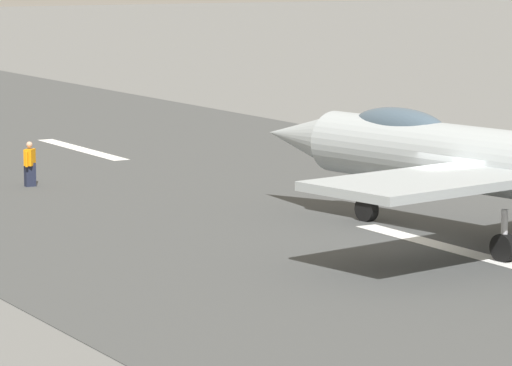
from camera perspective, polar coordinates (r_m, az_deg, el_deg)
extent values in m
plane|color=slate|center=(43.48, 6.77, -2.32)|extent=(400.00, 400.00, 0.00)
cube|color=#414342|center=(43.48, 6.77, -2.30)|extent=(240.00, 26.00, 0.02)
cube|color=white|center=(43.26, 6.99, -2.34)|extent=(8.00, 0.70, 0.00)
cube|color=white|center=(64.95, -6.42, 1.24)|extent=(8.00, 0.70, 0.00)
cylinder|color=#98A0A4|center=(43.45, 8.74, 0.75)|extent=(13.30, 4.13, 1.86)
cone|color=#98A0A4|center=(49.14, 1.64, 1.72)|extent=(3.27, 2.09, 1.58)
ellipsoid|color=#3F5160|center=(45.89, 5.28, 2.09)|extent=(3.74, 1.71, 1.10)
cube|color=#98A0A4|center=(40.00, 6.17, 0.01)|extent=(4.36, 6.31, 0.24)
cylinder|color=silver|center=(47.15, 4.08, -0.58)|extent=(0.18, 0.18, 1.40)
cylinder|color=black|center=(47.20, 4.08, -0.97)|extent=(0.80, 0.43, 0.76)
cylinder|color=silver|center=(41.34, 9.09, -1.93)|extent=(0.18, 0.18, 1.40)
cylinder|color=black|center=(41.40, 9.08, -2.37)|extent=(0.80, 0.43, 0.76)
cube|color=#1E2338|center=(54.71, -8.29, 0.30)|extent=(0.24, 0.36, 0.84)
cube|color=orange|center=(54.63, -8.30, 0.94)|extent=(0.51, 0.51, 0.57)
sphere|color=tan|center=(54.57, -8.31, 1.40)|extent=(0.22, 0.22, 0.22)
cylinder|color=orange|center=(54.91, -8.19, 0.95)|extent=(0.10, 0.10, 0.54)
cylinder|color=orange|center=(54.35, -8.42, 0.87)|extent=(0.10, 0.10, 0.54)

